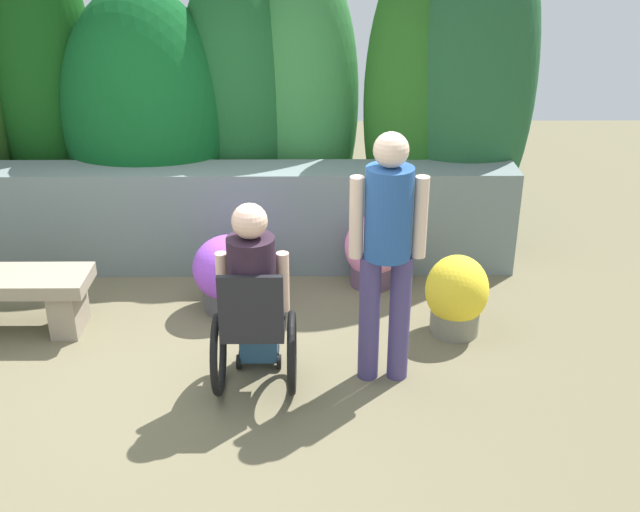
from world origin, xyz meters
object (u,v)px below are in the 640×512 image
(person_standing_companion, at_px, (387,244))
(flower_pot_red_accent, at_px, (372,252))
(person_in_wheelchair, at_px, (254,304))
(flower_pot_purple_near, at_px, (456,296))
(flower_pot_terracotta_by_wall, at_px, (229,274))

(person_standing_companion, height_order, flower_pot_red_accent, person_standing_companion)
(person_in_wheelchair, bearing_deg, flower_pot_purple_near, 23.07)
(person_in_wheelchair, relative_size, flower_pot_terracotta_by_wall, 2.17)
(person_in_wheelchair, xyz_separation_m, flower_pot_red_accent, (0.87, 1.51, -0.33))
(flower_pot_purple_near, height_order, flower_pot_red_accent, flower_pot_purple_near)
(person_in_wheelchair, relative_size, flower_pot_purple_near, 2.15)
(flower_pot_red_accent, bearing_deg, person_standing_companion, -90.88)
(flower_pot_terracotta_by_wall, bearing_deg, person_standing_companion, -40.84)
(flower_pot_terracotta_by_wall, xyz_separation_m, flower_pot_red_accent, (1.15, 0.42, -0.01))
(person_standing_companion, distance_m, flower_pot_terracotta_by_wall, 1.64)
(flower_pot_purple_near, relative_size, flower_pot_terracotta_by_wall, 1.01)
(person_standing_companion, xyz_separation_m, flower_pot_terracotta_by_wall, (-1.13, 0.98, -0.69))
(person_standing_companion, relative_size, flower_pot_red_accent, 2.81)
(person_standing_companion, distance_m, flower_pot_purple_near, 1.09)
(person_in_wheelchair, distance_m, flower_pot_red_accent, 1.77)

